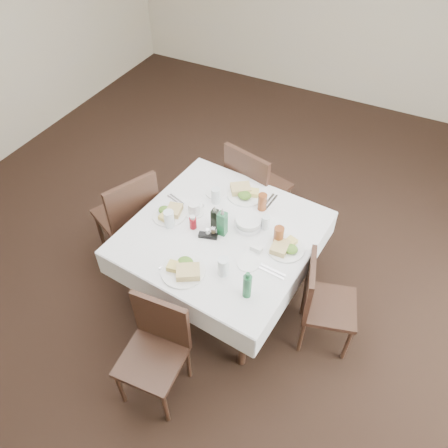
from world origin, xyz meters
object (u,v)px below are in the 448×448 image
(chair_west, at_px, (130,214))
(oil_cruet_dark, at_px, (215,218))
(water_w, at_px, (169,219))
(green_bottle, at_px, (247,286))
(chair_south, at_px, (157,344))
(chair_north, at_px, (253,186))
(oil_cruet_green, at_px, (222,223))
(bread_basket, at_px, (248,223))
(coffee_mug, at_px, (194,209))
(water_e, at_px, (265,222))
(ketchup_bottle, at_px, (193,222))
(chair_east, at_px, (320,299))
(water_n, at_px, (216,196))
(water_s, at_px, (223,266))
(dining_table, at_px, (222,238))

(chair_west, xyz_separation_m, oil_cruet_dark, (0.81, 0.02, 0.30))
(water_w, xyz_separation_m, green_bottle, (0.78, -0.31, 0.03))
(chair_south, height_order, water_w, water_w)
(chair_north, relative_size, oil_cruet_green, 3.83)
(chair_north, bearing_deg, water_w, -106.64)
(bread_basket, bearing_deg, water_w, -153.38)
(chair_south, distance_m, coffee_mug, 1.05)
(water_e, distance_m, green_bottle, 0.63)
(chair_north, relative_size, ketchup_bottle, 8.45)
(chair_south, xyz_separation_m, chair_east, (0.85, 0.86, -0.02))
(water_n, relative_size, oil_cruet_dark, 0.65)
(water_s, bearing_deg, chair_north, 104.00)
(chair_east, bearing_deg, green_bottle, -135.63)
(chair_east, distance_m, coffee_mug, 1.15)
(chair_east, distance_m, oil_cruet_green, 0.90)
(chair_west, distance_m, water_w, 0.59)
(water_w, bearing_deg, ketchup_bottle, 20.78)
(dining_table, bearing_deg, chair_north, 96.81)
(water_n, xyz_separation_m, ketchup_bottle, (-0.02, -0.33, -0.01))
(chair_south, xyz_separation_m, water_s, (0.22, 0.54, 0.35))
(water_s, bearing_deg, water_e, 81.01)
(water_e, relative_size, bread_basket, 0.54)
(chair_west, xyz_separation_m, coffee_mug, (0.60, 0.07, 0.26))
(dining_table, distance_m, oil_cruet_green, 0.19)
(chair_east, distance_m, ketchup_bottle, 1.09)
(chair_south, height_order, water_s, water_s)
(water_s, bearing_deg, chair_east, 26.37)
(bread_basket, distance_m, oil_cruet_green, 0.22)
(chair_south, xyz_separation_m, oil_cruet_dark, (-0.04, 0.91, 0.36))
(water_w, height_order, bread_basket, water_w)
(chair_east, distance_m, green_bottle, 0.70)
(chair_south, relative_size, chair_west, 0.88)
(dining_table, xyz_separation_m, bread_basket, (0.15, 0.14, 0.11))
(ketchup_bottle, height_order, coffee_mug, ketchup_bottle)
(oil_cruet_dark, distance_m, coffee_mug, 0.22)
(oil_cruet_dark, bearing_deg, ketchup_bottle, -148.17)
(dining_table, height_order, water_s, water_s)
(chair_west, height_order, bread_basket, chair_west)
(coffee_mug, bearing_deg, chair_west, -173.49)
(dining_table, xyz_separation_m, chair_west, (-0.88, 0.00, -0.13))
(chair_south, bearing_deg, ketchup_bottle, 102.10)
(dining_table, bearing_deg, water_n, 125.51)
(bread_basket, bearing_deg, water_e, 18.84)
(oil_cruet_dark, height_order, oil_cruet_green, oil_cruet_green)
(dining_table, xyz_separation_m, water_n, (-0.19, 0.26, 0.15))
(oil_cruet_green, bearing_deg, chair_west, 178.73)
(water_n, relative_size, water_e, 1.16)
(chair_east, xyz_separation_m, oil_cruet_green, (-0.81, 0.02, 0.40))
(dining_table, xyz_separation_m, ketchup_bottle, (-0.21, -0.06, 0.13))
(chair_south, bearing_deg, chair_north, 92.22)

